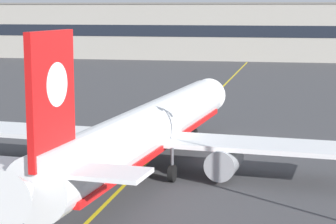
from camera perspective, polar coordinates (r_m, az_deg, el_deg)
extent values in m
cube|color=yellow|center=(65.39, 0.62, -2.03)|extent=(2.45, 179.99, 0.01)
cylinder|color=white|center=(49.74, -1.83, -1.53)|extent=(7.58, 36.20, 3.80)
cone|color=white|center=(68.05, 3.43, 1.39)|extent=(3.86, 2.97, 3.61)
cone|color=white|center=(32.40, -13.08, -6.95)|extent=(3.13, 3.08, 2.85)
cube|color=red|center=(49.95, -1.83, -2.71)|extent=(7.20, 33.33, 0.44)
cube|color=black|center=(66.13, 3.04, 1.74)|extent=(2.95, 1.39, 0.60)
cube|color=white|center=(50.47, -1.61, -2.36)|extent=(32.33, 8.15, 0.36)
cylinder|color=gray|center=(52.11, -8.44, -3.45)|extent=(2.67, 3.82, 2.30)
cylinder|color=black|center=(53.74, -7.60, -3.04)|extent=(1.96, 0.39, 1.95)
cylinder|color=gray|center=(48.19, 5.04, -4.43)|extent=(2.67, 3.82, 2.30)
cylinder|color=black|center=(49.95, 5.48, -3.95)|extent=(1.96, 0.39, 1.95)
cube|color=red|center=(34.63, -10.35, 1.20)|extent=(0.90, 4.82, 7.20)
cylinder|color=white|center=(34.80, -10.16, 2.44)|extent=(0.69, 2.43, 2.40)
cube|color=white|center=(34.81, -10.63, -4.96)|extent=(11.23, 3.94, 0.24)
cylinder|color=#4C4C51|center=(63.77, 2.39, -0.98)|extent=(0.24, 0.24, 1.60)
cylinder|color=black|center=(63.96, 2.38, -1.88)|extent=(0.49, 0.94, 0.90)
cylinder|color=#4C4C51|center=(49.17, -5.45, -3.75)|extent=(0.24, 0.24, 1.60)
cylinder|color=black|center=(49.44, -5.43, -5.02)|extent=(0.53, 1.33, 1.30)
cylinder|color=#4C4C51|center=(47.47, 0.37, -4.18)|extent=(0.24, 0.24, 1.60)
cylinder|color=black|center=(47.74, 0.37, -5.50)|extent=(0.53, 1.33, 1.30)
cone|color=orange|center=(64.62, 2.56, -1.93)|extent=(0.36, 0.36, 0.55)
cylinder|color=white|center=(64.61, 2.56, -1.91)|extent=(0.23, 0.23, 0.07)
cube|color=orange|center=(64.67, 2.56, -2.16)|extent=(0.44, 0.44, 0.03)
cube|color=#9E998E|center=(161.80, 4.60, 7.14)|extent=(163.87, 12.00, 13.74)
cube|color=black|center=(155.78, 4.35, 7.21)|extent=(157.31, 0.12, 2.80)
cube|color=slate|center=(161.70, 4.63, 9.64)|extent=(164.27, 12.40, 0.40)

